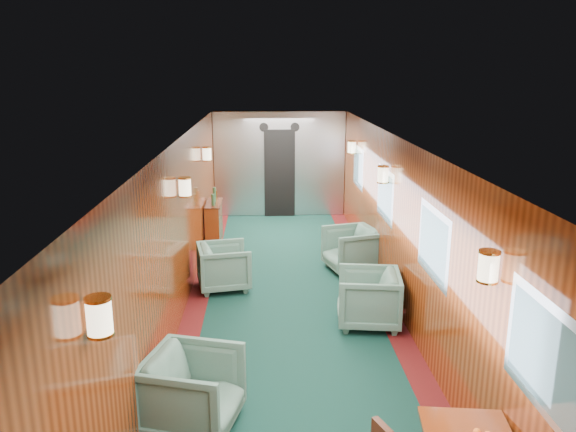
{
  "coord_description": "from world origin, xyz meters",
  "views": [
    {
      "loc": [
        -0.36,
        -6.79,
        3.3
      ],
      "look_at": [
        0.0,
        1.42,
        1.15
      ],
      "focal_mm": 35.0,
      "sensor_mm": 36.0,
      "label": 1
    }
  ],
  "objects_px": {
    "credenza": "(214,222)",
    "armchair_right_far": "(351,249)",
    "armchair_left_far": "(224,267)",
    "armchair_left_near": "(193,391)",
    "armchair_right_near": "(368,298)"
  },
  "relations": [
    {
      "from": "credenza",
      "to": "armchair_right_far",
      "type": "relative_size",
      "value": 1.34
    },
    {
      "from": "armchair_right_far",
      "to": "armchair_left_near",
      "type": "bearing_deg",
      "value": -42.48
    },
    {
      "from": "armchair_left_far",
      "to": "armchair_right_far",
      "type": "xyz_separation_m",
      "value": [
        2.08,
        0.71,
        0.02
      ]
    },
    {
      "from": "armchair_left_near",
      "to": "armchair_right_far",
      "type": "bearing_deg",
      "value": -11.46
    },
    {
      "from": "credenza",
      "to": "armchair_right_far",
      "type": "xyz_separation_m",
      "value": [
        2.43,
        -1.65,
        -0.05
      ]
    },
    {
      "from": "credenza",
      "to": "armchair_right_far",
      "type": "distance_m",
      "value": 2.94
    },
    {
      "from": "armchair_right_far",
      "to": "credenza",
      "type": "bearing_deg",
      "value": -139.69
    },
    {
      "from": "credenza",
      "to": "armchair_left_far",
      "type": "height_order",
      "value": "credenza"
    },
    {
      "from": "armchair_left_far",
      "to": "armchair_right_far",
      "type": "distance_m",
      "value": 2.2
    },
    {
      "from": "credenza",
      "to": "armchair_left_far",
      "type": "distance_m",
      "value": 2.38
    },
    {
      "from": "armchair_left_near",
      "to": "armchair_left_far",
      "type": "distance_m",
      "value": 3.51
    },
    {
      "from": "armchair_left_near",
      "to": "armchair_right_near",
      "type": "xyz_separation_m",
      "value": [
        2.05,
        2.14,
        -0.01
      ]
    },
    {
      "from": "armchair_left_far",
      "to": "credenza",
      "type": "bearing_deg",
      "value": -2.68
    },
    {
      "from": "credenza",
      "to": "armchair_left_near",
      "type": "relative_size",
      "value": 1.31
    },
    {
      "from": "credenza",
      "to": "armchair_right_far",
      "type": "bearing_deg",
      "value": -34.07
    }
  ]
}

